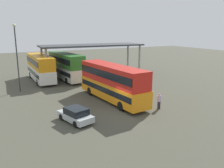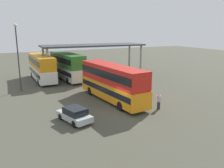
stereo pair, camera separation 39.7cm
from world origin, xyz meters
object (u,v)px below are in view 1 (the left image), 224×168
(double_decker_main, at_px, (112,81))
(pedestrian_waiting, at_px, (159,101))
(double_decker_mid_row, at_px, (66,65))
(parked_hatchback, at_px, (76,115))
(double_decker_near_canopy, at_px, (40,67))
(lamppost_tall, at_px, (16,50))

(double_decker_main, bearing_deg, pedestrian_waiting, -153.50)
(double_decker_main, distance_m, double_decker_mid_row, 13.93)
(double_decker_main, bearing_deg, double_decker_mid_row, 0.76)
(double_decker_mid_row, bearing_deg, parked_hatchback, 161.11)
(pedestrian_waiting, bearing_deg, double_decker_near_canopy, -10.64)
(double_decker_main, relative_size, parked_hatchback, 2.87)
(double_decker_near_canopy, bearing_deg, double_decker_main, -160.84)
(double_decker_mid_row, relative_size, pedestrian_waiting, 6.07)
(double_decker_main, bearing_deg, parked_hatchback, 120.60)
(double_decker_main, bearing_deg, lamppost_tall, 39.61)
(parked_hatchback, distance_m, pedestrian_waiting, 8.99)
(double_decker_main, relative_size, double_decker_mid_row, 1.11)
(parked_hatchback, distance_m, double_decker_near_canopy, 19.15)
(double_decker_near_canopy, bearing_deg, parked_hatchback, 177.60)
(double_decker_mid_row, xyz_separation_m, pedestrian_waiting, (4.30, -18.84, -1.52))
(parked_hatchback, height_order, double_decker_near_canopy, double_decker_near_canopy)
(double_decker_near_canopy, relative_size, lamppost_tall, 1.17)
(parked_hatchback, bearing_deg, lamppost_tall, -2.15)
(parked_hatchback, xyz_separation_m, double_decker_near_canopy, (0.72, 19.07, 1.60))
(double_decker_main, xyz_separation_m, lamppost_tall, (-9.14, 9.40, 3.21))
(parked_hatchback, distance_m, double_decker_mid_row, 18.73)
(parked_hatchback, height_order, pedestrian_waiting, pedestrian_waiting)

